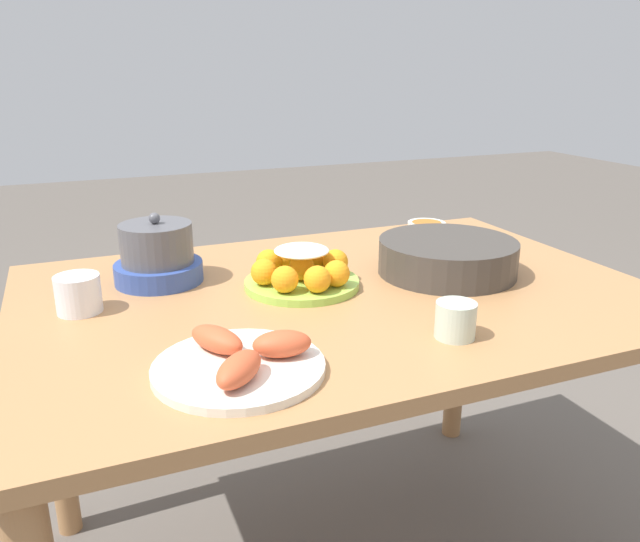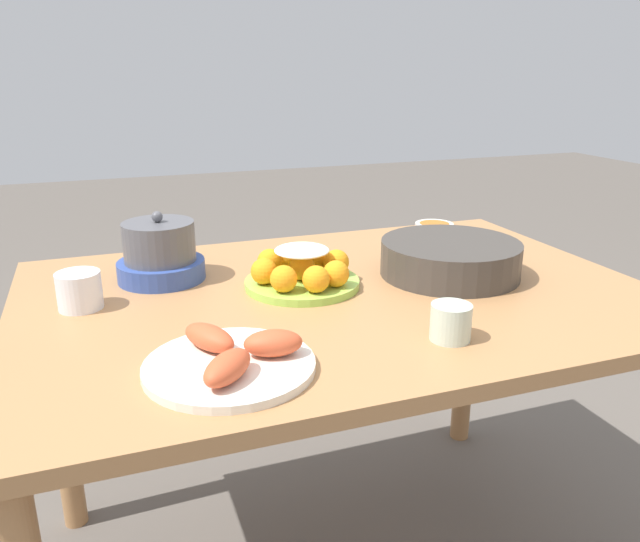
{
  "view_description": "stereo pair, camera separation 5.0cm",
  "coord_description": "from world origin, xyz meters",
  "px_view_note": "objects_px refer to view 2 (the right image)",
  "views": [
    {
      "loc": [
        -0.5,
        -1.12,
        1.19
      ],
      "look_at": [
        -0.03,
        0.03,
        0.77
      ],
      "focal_mm": 35.0,
      "sensor_mm": 36.0,
      "label": 1
    },
    {
      "loc": [
        -0.46,
        -1.14,
        1.19
      ],
      "look_at": [
        -0.03,
        0.03,
        0.77
      ],
      "focal_mm": 35.0,
      "sensor_mm": 36.0,
      "label": 2
    }
  ],
  "objects_px": {
    "sauce_bowl": "(434,227)",
    "warming_pot": "(160,254)",
    "serving_bowl": "(450,257)",
    "cup_far": "(79,291)",
    "dining_table": "(338,333)",
    "seafood_platter": "(232,359)",
    "cake_plate": "(302,271)",
    "cup_near": "(451,322)"
  },
  "relations": [
    {
      "from": "cake_plate",
      "to": "sauce_bowl",
      "type": "height_order",
      "value": "cake_plate"
    },
    {
      "from": "cup_near",
      "to": "serving_bowl",
      "type": "bearing_deg",
      "value": 58.99
    },
    {
      "from": "dining_table",
      "to": "cup_near",
      "type": "xyz_separation_m",
      "value": [
        0.09,
        -0.29,
        0.13
      ]
    },
    {
      "from": "dining_table",
      "to": "seafood_platter",
      "type": "distance_m",
      "value": 0.41
    },
    {
      "from": "cup_near",
      "to": "cup_far",
      "type": "bearing_deg",
      "value": 148.12
    },
    {
      "from": "serving_bowl",
      "to": "warming_pot",
      "type": "relative_size",
      "value": 1.64
    },
    {
      "from": "sauce_bowl",
      "to": "cup_far",
      "type": "distance_m",
      "value": 0.99
    },
    {
      "from": "sauce_bowl",
      "to": "warming_pot",
      "type": "bearing_deg",
      "value": -168.08
    },
    {
      "from": "dining_table",
      "to": "cake_plate",
      "type": "distance_m",
      "value": 0.16
    },
    {
      "from": "seafood_platter",
      "to": "cup_near",
      "type": "height_order",
      "value": "cup_near"
    },
    {
      "from": "cup_near",
      "to": "warming_pot",
      "type": "bearing_deg",
      "value": 131.08
    },
    {
      "from": "sauce_bowl",
      "to": "cup_far",
      "type": "relative_size",
      "value": 1.28
    },
    {
      "from": "seafood_platter",
      "to": "cup_far",
      "type": "xyz_separation_m",
      "value": [
        -0.22,
        0.36,
        0.02
      ]
    },
    {
      "from": "cake_plate",
      "to": "serving_bowl",
      "type": "xyz_separation_m",
      "value": [
        0.34,
        -0.04,
        0.01
      ]
    },
    {
      "from": "dining_table",
      "to": "warming_pot",
      "type": "bearing_deg",
      "value": 148.98
    },
    {
      "from": "serving_bowl",
      "to": "cup_far",
      "type": "xyz_separation_m",
      "value": [
        -0.78,
        0.07,
        -0.01
      ]
    },
    {
      "from": "seafood_platter",
      "to": "cup_far",
      "type": "height_order",
      "value": "cup_far"
    },
    {
      "from": "cake_plate",
      "to": "warming_pot",
      "type": "xyz_separation_m",
      "value": [
        -0.28,
        0.15,
        0.02
      ]
    },
    {
      "from": "cup_far",
      "to": "warming_pot",
      "type": "height_order",
      "value": "warming_pot"
    },
    {
      "from": "dining_table",
      "to": "cup_near",
      "type": "bearing_deg",
      "value": -72.37
    },
    {
      "from": "sauce_bowl",
      "to": "seafood_platter",
      "type": "relative_size",
      "value": 0.4
    },
    {
      "from": "dining_table",
      "to": "sauce_bowl",
      "type": "xyz_separation_m",
      "value": [
        0.44,
        0.37,
        0.11
      ]
    },
    {
      "from": "cake_plate",
      "to": "cup_near",
      "type": "height_order",
      "value": "cake_plate"
    },
    {
      "from": "seafood_platter",
      "to": "sauce_bowl",
      "type": "bearing_deg",
      "value": 41.48
    },
    {
      "from": "dining_table",
      "to": "cake_plate",
      "type": "relative_size",
      "value": 5.3
    },
    {
      "from": "cake_plate",
      "to": "cup_far",
      "type": "height_order",
      "value": "cake_plate"
    },
    {
      "from": "serving_bowl",
      "to": "cup_far",
      "type": "bearing_deg",
      "value": 175.01
    },
    {
      "from": "serving_bowl",
      "to": "seafood_platter",
      "type": "xyz_separation_m",
      "value": [
        -0.56,
        -0.29,
        -0.02
      ]
    },
    {
      "from": "cake_plate",
      "to": "cup_far",
      "type": "relative_size",
      "value": 2.89
    },
    {
      "from": "cake_plate",
      "to": "seafood_platter",
      "type": "height_order",
      "value": "cake_plate"
    },
    {
      "from": "cake_plate",
      "to": "warming_pot",
      "type": "relative_size",
      "value": 1.29
    },
    {
      "from": "cup_near",
      "to": "cup_far",
      "type": "distance_m",
      "value": 0.71
    },
    {
      "from": "serving_bowl",
      "to": "cup_near",
      "type": "bearing_deg",
      "value": -121.01
    },
    {
      "from": "sauce_bowl",
      "to": "cup_near",
      "type": "distance_m",
      "value": 0.75
    },
    {
      "from": "cake_plate",
      "to": "sauce_bowl",
      "type": "xyz_separation_m",
      "value": [
        0.5,
        0.32,
        -0.02
      ]
    },
    {
      "from": "cup_near",
      "to": "dining_table",
      "type": "bearing_deg",
      "value": 107.63
    },
    {
      "from": "cake_plate",
      "to": "seafood_platter",
      "type": "xyz_separation_m",
      "value": [
        -0.22,
        -0.33,
        -0.02
      ]
    },
    {
      "from": "seafood_platter",
      "to": "warming_pot",
      "type": "distance_m",
      "value": 0.48
    },
    {
      "from": "serving_bowl",
      "to": "warming_pot",
      "type": "bearing_deg",
      "value": 162.81
    },
    {
      "from": "seafood_platter",
      "to": "warming_pot",
      "type": "bearing_deg",
      "value": 96.36
    },
    {
      "from": "dining_table",
      "to": "cup_far",
      "type": "height_order",
      "value": "cup_far"
    },
    {
      "from": "dining_table",
      "to": "cup_near",
      "type": "distance_m",
      "value": 0.33
    }
  ]
}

